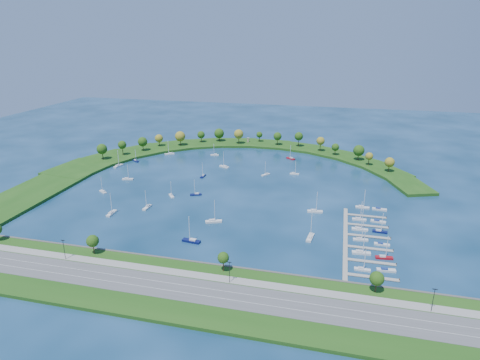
% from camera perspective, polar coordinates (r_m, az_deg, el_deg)
% --- Properties ---
extents(ground, '(700.00, 700.00, 0.00)m').
position_cam_1_polar(ground, '(287.39, -1.21, -1.00)').
color(ground, '#06253B').
rests_on(ground, ground).
extents(south_shoreline, '(420.00, 43.10, 11.60)m').
position_cam_1_polar(south_shoreline, '(183.78, -11.47, -14.04)').
color(south_shoreline, '#1C4813').
rests_on(south_shoreline, ground).
extents(breakwater, '(286.74, 247.64, 2.00)m').
position_cam_1_polar(breakwater, '(344.49, -6.57, 2.62)').
color(breakwater, '#1C4813').
rests_on(breakwater, ground).
extents(breakwater_trees, '(237.42, 96.22, 13.75)m').
position_cam_1_polar(breakwater_trees, '(369.58, -0.64, 5.45)').
color(breakwater_trees, '#382314').
rests_on(breakwater_trees, breakwater).
extents(harbor_tower, '(2.60, 2.60, 4.15)m').
position_cam_1_polar(harbor_tower, '(398.45, 1.14, 5.59)').
color(harbor_tower, gray).
rests_on(harbor_tower, breakwater).
extents(dock_system, '(24.28, 82.00, 1.60)m').
position_cam_1_polar(dock_system, '(223.42, 16.32, -8.17)').
color(dock_system, gray).
rests_on(dock_system, ground).
extents(moored_boat_0, '(9.35, 3.74, 13.37)m').
position_cam_1_polar(moored_boat_0, '(251.61, 10.36, -4.24)').
color(moored_boat_0, silver).
rests_on(moored_boat_0, ground).
extents(moored_boat_1, '(2.84, 8.45, 12.24)m').
position_cam_1_polar(moored_boat_1, '(259.54, -12.77, -3.66)').
color(moored_boat_1, silver).
rests_on(moored_boat_1, ground).
extents(moored_boat_2, '(8.59, 6.37, 12.56)m').
position_cam_1_polar(moored_boat_2, '(369.63, -9.76, 3.65)').
color(moored_boat_2, silver).
rests_on(moored_boat_2, ground).
extents(moored_boat_3, '(9.97, 3.83, 14.28)m').
position_cam_1_polar(moored_boat_3, '(215.50, -6.77, -8.34)').
color(moored_boat_3, '#0B1145').
rests_on(moored_boat_3, ground).
extents(moored_boat_4, '(9.08, 6.06, 13.04)m').
position_cam_1_polar(moored_boat_4, '(329.13, -2.19, 1.91)').
color(moored_boat_4, silver).
rests_on(moored_boat_4, ground).
extents(moored_boat_5, '(2.57, 9.06, 13.30)m').
position_cam_1_polar(moored_boat_5, '(256.63, -17.42, -4.37)').
color(moored_boat_5, silver).
rests_on(moored_boat_5, ground).
extents(moored_boat_6, '(8.29, 6.60, 12.34)m').
position_cam_1_polar(moored_boat_6, '(353.46, 7.07, 3.04)').
color(moored_boat_6, maroon).
rests_on(moored_boat_6, ground).
extents(moored_boat_7, '(7.30, 5.76, 10.83)m').
position_cam_1_polar(moored_boat_7, '(292.69, -18.51, -1.49)').
color(moored_boat_7, silver).
rests_on(moored_boat_7, ground).
extents(moored_boat_8, '(2.39, 7.56, 11.00)m').
position_cam_1_polar(moored_boat_8, '(308.88, -5.16, 0.61)').
color(moored_boat_8, '#0B1145').
rests_on(moored_boat_8, ground).
extents(moored_boat_9, '(3.82, 9.73, 13.92)m').
position_cam_1_polar(moored_boat_9, '(220.49, 9.73, -7.81)').
color(moored_boat_9, silver).
rests_on(moored_boat_9, ground).
extents(moored_boat_10, '(9.68, 5.85, 13.77)m').
position_cam_1_polar(moored_boat_10, '(235.33, -3.71, -5.69)').
color(moored_boat_10, silver).
rests_on(moored_boat_10, ground).
extents(moored_boat_11, '(7.84, 4.65, 11.15)m').
position_cam_1_polar(moored_boat_11, '(274.54, -6.15, -1.94)').
color(moored_boat_11, '#0B1145').
rests_on(moored_boat_11, ground).
extents(moored_boat_12, '(6.07, 7.20, 10.90)m').
position_cam_1_polar(moored_boat_12, '(311.38, 3.60, 0.81)').
color(moored_boat_12, silver).
rests_on(moored_boat_12, ground).
extents(moored_boat_13, '(8.29, 4.08, 11.74)m').
position_cam_1_polar(moored_boat_13, '(312.49, -15.35, 0.19)').
color(moored_boat_13, silver).
rests_on(moored_boat_13, ground).
extents(moored_boat_14, '(7.46, 2.93, 10.68)m').
position_cam_1_polar(moored_boat_14, '(362.04, -3.53, 3.55)').
color(moored_boat_14, silver).
rests_on(moored_boat_14, ground).
extents(moored_boat_15, '(7.28, 5.68, 10.77)m').
position_cam_1_polar(moored_boat_15, '(355.55, -14.29, 2.66)').
color(moored_boat_15, '#0B1145').
rests_on(moored_boat_15, ground).
extents(moored_boat_16, '(4.34, 9.48, 13.46)m').
position_cam_1_polar(moored_boat_16, '(345.23, -16.55, 1.94)').
color(moored_boat_16, silver).
rests_on(moored_boat_16, ground).
extents(moored_boat_17, '(7.13, 2.37, 10.33)m').
position_cam_1_polar(moored_boat_17, '(315.42, 7.57, 0.92)').
color(moored_boat_17, silver).
rests_on(moored_boat_17, ground).
extents(moored_boat_18, '(6.05, 7.12, 10.80)m').
position_cam_1_polar(moored_boat_18, '(274.43, -9.53, -2.12)').
color(moored_boat_18, silver).
rests_on(moored_boat_18, ground).
extents(docked_boat_0, '(7.34, 2.29, 10.70)m').
position_cam_1_polar(docked_boat_0, '(198.87, 16.62, -11.73)').
color(docked_boat_0, silver).
rests_on(docked_boat_0, ground).
extents(docked_boat_1, '(8.65, 3.24, 1.72)m').
position_cam_1_polar(docked_boat_1, '(201.68, 19.61, -11.70)').
color(docked_boat_1, silver).
rests_on(docked_boat_1, ground).
extents(docked_boat_2, '(9.13, 3.20, 13.17)m').
position_cam_1_polar(docked_boat_2, '(212.04, 16.49, -9.60)').
color(docked_boat_2, silver).
rests_on(docked_boat_2, ground).
extents(docked_boat_3, '(8.43, 3.30, 12.07)m').
position_cam_1_polar(docked_boat_3, '(211.35, 19.38, -10.05)').
color(docked_boat_3, maroon).
rests_on(docked_boat_3, ground).
extents(docked_boat_4, '(7.88, 2.92, 11.31)m').
position_cam_1_polar(docked_boat_4, '(224.51, 16.38, -7.87)').
color(docked_boat_4, silver).
rests_on(docked_boat_4, ground).
extents(docked_boat_5, '(7.76, 2.50, 1.56)m').
position_cam_1_polar(docked_boat_5, '(223.31, 19.09, -8.43)').
color(docked_boat_5, silver).
rests_on(docked_boat_5, ground).
extents(docked_boat_6, '(8.75, 2.66, 12.76)m').
position_cam_1_polar(docked_boat_6, '(235.32, 16.30, -6.52)').
color(docked_boat_6, silver).
rests_on(docked_boat_6, ground).
extents(docked_boat_7, '(7.96, 2.68, 11.52)m').
position_cam_1_polar(docked_boat_7, '(236.20, 18.85, -6.72)').
color(docked_boat_7, '#0B1145').
rests_on(docked_boat_7, ground).
extents(docked_boat_8, '(8.01, 2.40, 11.70)m').
position_cam_1_polar(docked_boat_8, '(247.19, 16.22, -5.21)').
color(docked_boat_8, silver).
rests_on(docked_boat_8, ground).
extents(docked_boat_9, '(8.59, 3.57, 1.70)m').
position_cam_1_polar(docked_boat_9, '(247.92, 18.63, -5.47)').
color(docked_boat_9, silver).
rests_on(docked_boat_9, ground).
extents(docked_boat_10, '(8.32, 2.43, 12.18)m').
position_cam_1_polar(docked_boat_10, '(264.26, 16.64, -3.59)').
color(docked_boat_10, silver).
rests_on(docked_boat_10, ground).
extents(docked_boat_11, '(8.64, 2.89, 1.74)m').
position_cam_1_polar(docked_boat_11, '(264.68, 18.79, -3.85)').
color(docked_boat_11, silver).
rests_on(docked_boat_11, ground).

